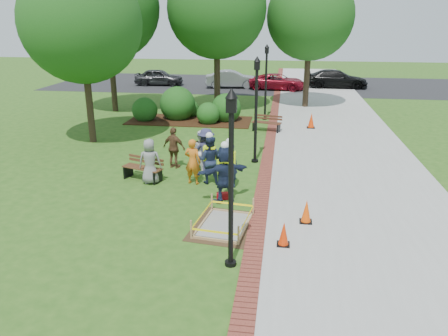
# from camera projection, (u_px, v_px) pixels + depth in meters

# --- Properties ---
(ground) EXTENTS (100.00, 100.00, 0.00)m
(ground) POSITION_uv_depth(u_px,v_px,m) (203.00, 210.00, 13.50)
(ground) COLOR #285116
(ground) RESTS_ON ground
(sidewalk) EXTENTS (6.00, 60.00, 0.02)m
(sidewalk) POSITION_uv_depth(u_px,v_px,m) (335.00, 134.00, 22.20)
(sidewalk) COLOR #9E9E99
(sidewalk) RESTS_ON ground
(brick_edging) EXTENTS (0.50, 60.00, 0.03)m
(brick_edging) POSITION_uv_depth(u_px,v_px,m) (271.00, 132.00, 22.62)
(brick_edging) COLOR maroon
(brick_edging) RESTS_ON ground
(mulch_bed) EXTENTS (7.00, 3.00, 0.05)m
(mulch_bed) POSITION_uv_depth(u_px,v_px,m) (190.00, 121.00, 25.11)
(mulch_bed) COLOR #381E0F
(mulch_bed) RESTS_ON ground
(parking_lot) EXTENTS (36.00, 12.00, 0.01)m
(parking_lot) POSITION_uv_depth(u_px,v_px,m) (259.00, 84.00, 38.76)
(parking_lot) COLOR black
(parking_lot) RESTS_ON ground
(wet_concrete_pad) EXTENTS (1.98, 2.50, 0.55)m
(wet_concrete_pad) POSITION_uv_depth(u_px,v_px,m) (224.00, 219.00, 12.39)
(wet_concrete_pad) COLOR #47331E
(wet_concrete_pad) RESTS_ON ground
(bench_near) EXTENTS (1.61, 0.98, 0.83)m
(bench_near) POSITION_uv_depth(u_px,v_px,m) (143.00, 173.00, 15.94)
(bench_near) COLOR brown
(bench_near) RESTS_ON ground
(bench_far) EXTENTS (1.60, 0.86, 0.82)m
(bench_far) POSITION_uv_depth(u_px,v_px,m) (266.00, 126.00, 22.77)
(bench_far) COLOR #4E2C1B
(bench_far) RESTS_ON ground
(cone_front) EXTENTS (0.34, 0.34, 0.67)m
(cone_front) POSITION_uv_depth(u_px,v_px,m) (284.00, 234.00, 11.32)
(cone_front) COLOR black
(cone_front) RESTS_ON ground
(cone_back) EXTENTS (0.36, 0.36, 0.71)m
(cone_back) POSITION_uv_depth(u_px,v_px,m) (306.00, 212.00, 12.59)
(cone_back) COLOR black
(cone_back) RESTS_ON ground
(cone_far) EXTENTS (0.42, 0.42, 0.83)m
(cone_far) POSITION_uv_depth(u_px,v_px,m) (311.00, 121.00, 23.35)
(cone_far) COLOR black
(cone_far) RESTS_ON ground
(toolbox) EXTENTS (0.45, 0.29, 0.21)m
(toolbox) POSITION_uv_depth(u_px,v_px,m) (223.00, 196.00, 14.32)
(toolbox) COLOR #A30C16
(toolbox) RESTS_ON ground
(lamp_near) EXTENTS (0.28, 0.28, 4.26)m
(lamp_near) POSITION_uv_depth(u_px,v_px,m) (231.00, 168.00, 9.72)
(lamp_near) COLOR black
(lamp_near) RESTS_ON ground
(lamp_mid) EXTENTS (0.28, 0.28, 4.26)m
(lamp_mid) POSITION_uv_depth(u_px,v_px,m) (256.00, 102.00, 17.20)
(lamp_mid) COLOR black
(lamp_mid) RESTS_ON ground
(lamp_far) EXTENTS (0.28, 0.28, 4.26)m
(lamp_far) POSITION_uv_depth(u_px,v_px,m) (266.00, 76.00, 24.69)
(lamp_far) COLOR black
(lamp_far) RESTS_ON ground
(tree_left) EXTENTS (5.33, 5.33, 8.10)m
(tree_left) POSITION_uv_depth(u_px,v_px,m) (81.00, 23.00, 19.17)
(tree_left) COLOR #3D2D1E
(tree_left) RESTS_ON ground
(tree_back) EXTENTS (5.97, 5.97, 9.14)m
(tree_back) POSITION_uv_depth(u_px,v_px,m) (217.00, 8.00, 26.13)
(tree_back) COLOR #3D2D1E
(tree_back) RESTS_ON ground
(tree_right) EXTENTS (5.46, 5.46, 8.45)m
(tree_right) POSITION_uv_depth(u_px,v_px,m) (310.00, 16.00, 27.28)
(tree_right) COLOR #3D2D1E
(tree_right) RESTS_ON ground
(tree_far) EXTENTS (6.17, 6.17, 9.32)m
(tree_far) POSITION_uv_depth(u_px,v_px,m) (107.00, 7.00, 25.74)
(tree_far) COLOR #3D2D1E
(tree_far) RESTS_ON ground
(shrub_a) EXTENTS (1.45, 1.45, 1.45)m
(shrub_a) POSITION_uv_depth(u_px,v_px,m) (145.00, 121.00, 25.19)
(shrub_a) COLOR #1A4E16
(shrub_a) RESTS_ON ground
(shrub_b) EXTENTS (2.05, 2.05, 2.05)m
(shrub_b) POSITION_uv_depth(u_px,v_px,m) (178.00, 119.00, 25.60)
(shrub_b) COLOR #1A4E16
(shrub_b) RESTS_ON ground
(shrub_c) EXTENTS (1.30, 1.30, 1.30)m
(shrub_c) POSITION_uv_depth(u_px,v_px,m) (208.00, 124.00, 24.47)
(shrub_c) COLOR #1A4E16
(shrub_c) RESTS_ON ground
(shrub_d) EXTENTS (1.71, 1.71, 1.71)m
(shrub_d) POSITION_uv_depth(u_px,v_px,m) (226.00, 121.00, 25.13)
(shrub_d) COLOR #1A4E16
(shrub_d) RESTS_ON ground
(shrub_e) EXTENTS (1.09, 1.09, 1.09)m
(shrub_e) POSITION_uv_depth(u_px,v_px,m) (190.00, 116.00, 26.24)
(shrub_e) COLOR #1A4E16
(shrub_e) RESTS_ON ground
(casual_person_a) EXTENTS (0.56, 0.40, 1.63)m
(casual_person_a) POSITION_uv_depth(u_px,v_px,m) (150.00, 161.00, 15.46)
(casual_person_a) COLOR gray
(casual_person_a) RESTS_ON ground
(casual_person_b) EXTENTS (0.59, 0.44, 1.65)m
(casual_person_b) POSITION_uv_depth(u_px,v_px,m) (193.00, 162.00, 15.41)
(casual_person_b) COLOR orange
(casual_person_b) RESTS_ON ground
(casual_person_c) EXTENTS (0.60, 0.60, 1.62)m
(casual_person_c) POSITION_uv_depth(u_px,v_px,m) (202.00, 151.00, 16.68)
(casual_person_c) COLOR silver
(casual_person_c) RESTS_ON ground
(casual_person_d) EXTENTS (0.60, 0.48, 1.64)m
(casual_person_d) POSITION_uv_depth(u_px,v_px,m) (174.00, 148.00, 17.06)
(casual_person_d) COLOR brown
(casual_person_d) RESTS_ON ground
(casual_person_e) EXTENTS (0.60, 0.43, 1.74)m
(casual_person_e) POSITION_uv_depth(u_px,v_px,m) (206.00, 151.00, 16.46)
(casual_person_e) COLOR #2D2D4F
(casual_person_e) RESTS_ON ground
(hivis_worker_a) EXTENTS (0.71, 0.64, 2.01)m
(hivis_worker_a) POSITION_uv_depth(u_px,v_px,m) (225.00, 172.00, 13.85)
(hivis_worker_a) COLOR #1C2A4A
(hivis_worker_a) RESTS_ON ground
(hivis_worker_b) EXTENTS (0.62, 0.52, 1.79)m
(hivis_worker_b) POSITION_uv_depth(u_px,v_px,m) (229.00, 163.00, 15.02)
(hivis_worker_b) COLOR #17233E
(hivis_worker_b) RESTS_ON ground
(hivis_worker_c) EXTENTS (0.56, 0.37, 1.88)m
(hivis_worker_c) POSITION_uv_depth(u_px,v_px,m) (210.00, 158.00, 15.44)
(hivis_worker_c) COLOR #1B2446
(hivis_worker_c) RESTS_ON ground
(parked_car_a) EXTENTS (2.41, 4.88, 1.54)m
(parked_car_a) POSITION_uv_depth(u_px,v_px,m) (159.00, 85.00, 38.25)
(parked_car_a) COLOR #28292B
(parked_car_a) RESTS_ON ground
(parked_car_b) EXTENTS (2.67, 5.03, 1.57)m
(parked_car_b) POSITION_uv_depth(u_px,v_px,m) (232.00, 88.00, 36.90)
(parked_car_b) COLOR gray
(parked_car_b) RESTS_ON ground
(parked_car_c) EXTENTS (2.38, 4.50, 1.40)m
(parked_car_c) POSITION_uv_depth(u_px,v_px,m) (278.00, 90.00, 35.97)
(parked_car_c) COLOR maroon
(parked_car_c) RESTS_ON ground
(parked_car_d) EXTENTS (2.20, 4.97, 1.61)m
(parked_car_d) POSITION_uv_depth(u_px,v_px,m) (336.00, 88.00, 36.94)
(parked_car_d) COLOR black
(parked_car_d) RESTS_ON ground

